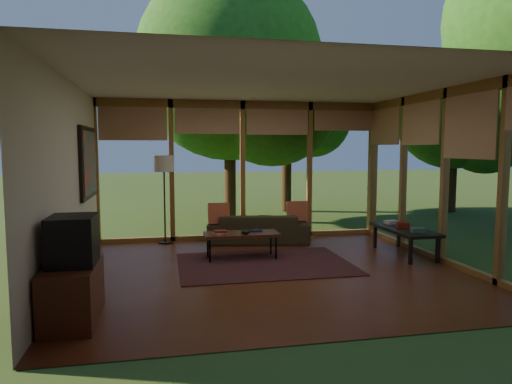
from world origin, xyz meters
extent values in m
plane|color=brown|center=(0.00, 0.00, 0.00)|extent=(5.50, 5.50, 0.00)
plane|color=white|center=(0.00, 0.00, 2.70)|extent=(5.50, 5.50, 0.00)
cube|color=silver|center=(-2.75, 0.00, 1.35)|extent=(0.04, 5.00, 2.70)
cube|color=silver|center=(0.00, -2.50, 1.35)|extent=(5.50, 0.04, 2.70)
cube|color=olive|center=(0.00, 2.50, 1.35)|extent=(5.50, 0.12, 2.70)
cube|color=olive|center=(2.75, 0.00, 1.35)|extent=(0.12, 5.00, 2.70)
plane|color=#324F1D|center=(8.00, 8.00, -0.01)|extent=(40.00, 40.00, 0.00)
cylinder|color=#3A2815|center=(0.07, 4.74, 2.40)|extent=(0.28, 0.28, 4.80)
sphere|color=#1B5613|center=(0.07, 4.74, 3.73)|extent=(4.51, 4.51, 4.51)
cylinder|color=#3A2815|center=(1.90, 6.26, 2.12)|extent=(0.28, 0.28, 4.23)
sphere|color=#1B5613|center=(1.90, 6.26, 3.29)|extent=(3.02, 3.02, 3.02)
cylinder|color=#3A2815|center=(6.19, 5.11, 1.82)|extent=(0.28, 0.28, 3.64)
sphere|color=#1B5613|center=(6.19, 5.11, 2.83)|extent=(3.25, 3.25, 3.25)
cube|color=maroon|center=(-0.03, 0.39, 0.01)|extent=(2.62, 1.86, 0.01)
imported|color=#362F1B|center=(0.21, 2.00, 0.27)|extent=(1.98, 1.06, 0.55)
cube|color=#98250D|center=(-0.54, 1.95, 0.57)|extent=(0.39, 0.21, 0.41)
cube|color=#98250D|center=(0.96, 1.95, 0.57)|extent=(0.39, 0.21, 0.40)
cube|color=beige|center=(-0.66, 0.76, 0.44)|extent=(0.22, 0.19, 0.03)
cube|color=maroon|center=(-0.66, 0.76, 0.47)|extent=(0.20, 0.15, 0.03)
cube|color=#151B31|center=(-0.06, 0.89, 0.44)|extent=(0.21, 0.19, 0.03)
ellipsoid|color=black|center=(-0.26, 0.71, 0.46)|extent=(0.16, 0.16, 0.07)
cube|color=#532716|center=(-2.47, -1.47, 0.30)|extent=(0.50, 1.00, 0.60)
cube|color=black|center=(-2.45, -1.47, 0.85)|extent=(0.45, 0.55, 0.50)
cube|color=#386255|center=(2.40, 0.13, 0.49)|extent=(0.23, 0.20, 0.07)
cube|color=maroon|center=(2.40, 0.58, 0.50)|extent=(0.23, 0.20, 0.09)
cube|color=beige|center=(2.40, 0.98, 0.48)|extent=(0.24, 0.19, 0.06)
cylinder|color=black|center=(-1.52, 2.29, 0.01)|extent=(0.26, 0.26, 0.03)
cylinder|color=black|center=(-1.52, 2.29, 0.79)|extent=(0.03, 0.03, 1.52)
cylinder|color=beige|center=(-1.52, 2.29, 1.50)|extent=(0.36, 0.36, 0.30)
cube|color=#532716|center=(-0.31, 0.81, 0.40)|extent=(1.20, 0.50, 0.05)
cylinder|color=black|center=(-0.84, 0.63, 0.19)|extent=(0.03, 0.03, 0.38)
cylinder|color=black|center=(0.22, 0.63, 0.19)|extent=(0.03, 0.03, 0.38)
cylinder|color=black|center=(-0.84, 0.99, 0.19)|extent=(0.03, 0.03, 0.38)
cylinder|color=black|center=(0.22, 0.99, 0.19)|extent=(0.03, 0.03, 0.38)
cube|color=black|center=(2.40, 0.53, 0.43)|extent=(0.60, 1.40, 0.05)
cube|color=black|center=(2.17, -0.07, 0.20)|extent=(0.05, 0.05, 0.40)
cube|color=black|center=(2.63, -0.07, 0.20)|extent=(0.05, 0.05, 0.40)
cube|color=black|center=(2.17, 1.13, 0.20)|extent=(0.05, 0.05, 0.40)
cube|color=black|center=(2.63, 1.13, 0.20)|extent=(0.05, 0.05, 0.40)
cube|color=black|center=(-2.72, 1.40, 1.55)|extent=(0.05, 1.35, 1.15)
cube|color=#1A6E75|center=(-2.69, 1.40, 1.55)|extent=(0.02, 1.20, 1.00)
camera|label=1|loc=(-1.53, -6.34, 1.79)|focal=32.00mm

